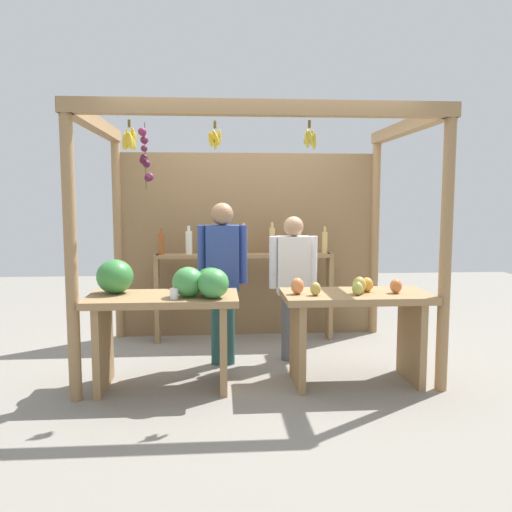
{
  "coord_description": "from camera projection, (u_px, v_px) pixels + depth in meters",
  "views": [
    {
      "loc": [
        -0.37,
        -5.19,
        1.62
      ],
      "look_at": [
        0.0,
        -0.2,
        1.08
      ],
      "focal_mm": 36.86,
      "sensor_mm": 36.0,
      "label": 1
    }
  ],
  "objects": [
    {
      "name": "market_stall",
      "position": [
        251.0,
        220.0,
        5.65
      ],
      "size": [
        3.17,
        2.08,
        2.39
      ],
      "color": "#99754C",
      "rests_on": "ground"
    },
    {
      "name": "fruit_counter_right",
      "position": [
        355.0,
        317.0,
        4.61
      ],
      "size": [
        1.28,
        0.64,
        0.96
      ],
      "color": "#99754C",
      "rests_on": "ground"
    },
    {
      "name": "fruit_counter_left",
      "position": [
        166.0,
        304.0,
        4.48
      ],
      "size": [
        1.28,
        0.66,
        1.1
      ],
      "color": "#99754C",
      "rests_on": "ground"
    },
    {
      "name": "vendor_woman",
      "position": [
        293.0,
        276.0,
        5.23
      ],
      "size": [
        0.48,
        0.2,
        1.45
      ],
      "rotation": [
        0.0,
        0.0,
        -0.07
      ],
      "color": "#53565D",
      "rests_on": "ground"
    },
    {
      "name": "vendor_man",
      "position": [
        222.0,
        269.0,
        5.09
      ],
      "size": [
        0.48,
        0.21,
        1.59
      ],
      "rotation": [
        0.0,
        0.0,
        0.06
      ],
      "color": "#275250",
      "rests_on": "ground"
    },
    {
      "name": "ground_plane",
      "position": [
        255.0,
        359.0,
        5.35
      ],
      "size": [
        12.0,
        12.0,
        0.0
      ],
      "primitive_type": "plane",
      "color": "gray",
      "rests_on": "ground"
    },
    {
      "name": "bottle_shelf_unit",
      "position": [
        244.0,
        271.0,
        5.99
      ],
      "size": [
        2.03,
        0.22,
        1.36
      ],
      "color": "#99754C",
      "rests_on": "ground"
    }
  ]
}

